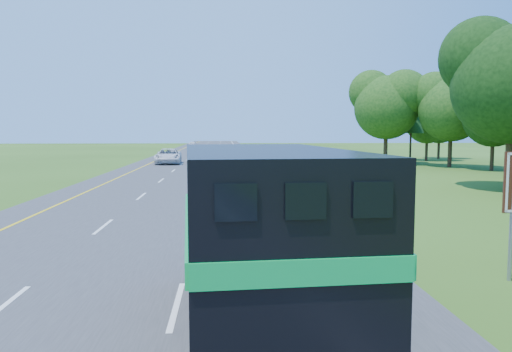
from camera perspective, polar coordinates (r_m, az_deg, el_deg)
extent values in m
cube|color=#38383A|center=(49.66, -6.99, 0.86)|extent=(15.00, 260.00, 0.04)
cube|color=yellow|center=(50.27, -13.26, 0.85)|extent=(0.15, 260.00, 0.01)
cube|color=white|center=(49.64, -0.64, 0.93)|extent=(0.15, 260.00, 0.01)
cylinder|color=black|center=(11.97, -6.81, -10.27)|extent=(0.41, 1.08, 1.06)
cylinder|color=black|center=(12.17, 2.90, -9.97)|extent=(0.41, 1.08, 1.06)
cylinder|color=black|center=(7.93, 9.53, -18.57)|extent=(0.41, 1.08, 1.06)
cube|color=black|center=(9.08, 0.20, -14.58)|extent=(2.87, 7.86, 0.27)
cube|color=black|center=(11.68, -1.88, -4.76)|extent=(2.48, 1.90, 1.83)
cube|color=black|center=(12.48, -2.31, -1.88)|extent=(2.12, 0.21, 0.58)
cube|color=black|center=(8.04, 0.88, -6.37)|extent=(2.81, 5.75, 2.65)
cube|color=#08A140|center=(5.32, 5.61, -10.97)|extent=(2.40, 0.22, 0.29)
cube|color=#08A140|center=(7.92, -7.94, -5.61)|extent=(0.45, 5.58, 0.29)
cube|color=#08A140|center=(8.28, 9.31, -5.15)|extent=(0.45, 5.58, 0.29)
cube|color=black|center=(5.04, -2.33, -3.03)|extent=(0.44, 0.07, 0.39)
cube|color=black|center=(5.16, 5.69, -2.86)|extent=(0.44, 0.07, 0.39)
cube|color=black|center=(5.38, 13.20, -2.65)|extent=(0.44, 0.07, 0.39)
imported|color=silver|center=(56.81, -9.99, 2.25)|extent=(3.16, 6.25, 1.70)
imported|color=silver|center=(106.08, -7.29, 3.57)|extent=(1.83, 4.33, 1.46)
cylinder|color=gray|center=(13.97, 27.19, -4.59)|extent=(0.10, 0.10, 3.04)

